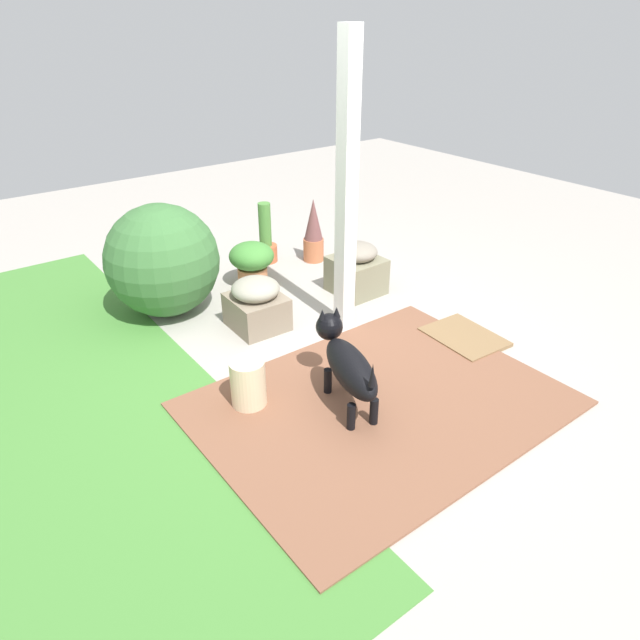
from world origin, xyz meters
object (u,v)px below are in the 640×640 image
object	(u,v)px
terracotta_pot_broad	(252,261)
ceramic_urn	(248,384)
porch_pillar	(347,193)
terracotta_pot_tall	(266,241)
doormat	(464,337)
round_shrub	(163,260)
stone_planter_mid	(256,304)
dog	(347,363)
stone_planter_nearest	(357,269)
terracotta_pot_spiky	(313,232)

from	to	relation	value
terracotta_pot_broad	ceramic_urn	bearing A→B (deg)	147.99
porch_pillar	terracotta_pot_tall	size ratio (longest dim) A/B	3.62
porch_pillar	doormat	world-z (taller)	porch_pillar
round_shrub	terracotta_pot_broad	size ratio (longest dim) A/B	2.25
terracotta_pot_broad	ceramic_urn	xyz separation A→B (m)	(-1.66, 1.04, -0.08)
round_shrub	doormat	xyz separation A→B (m)	(-1.93, -1.72, -0.47)
stone_planter_mid	dog	distance (m)	1.30
round_shrub	ceramic_urn	bearing A→B (deg)	174.95
terracotta_pot_tall	dog	world-z (taller)	terracotta_pot_tall
stone_planter_nearest	ceramic_urn	size ratio (longest dim) A/B	1.41
stone_planter_mid	ceramic_urn	distance (m)	1.09
terracotta_pot_tall	dog	xyz separation A→B (m)	(-2.46, 0.92, 0.11)
porch_pillar	ceramic_urn	world-z (taller)	porch_pillar
porch_pillar	stone_planter_mid	size ratio (longest dim) A/B	4.90
terracotta_pot_tall	doormat	world-z (taller)	terracotta_pot_tall
stone_planter_nearest	stone_planter_mid	size ratio (longest dim) A/B	1.05
terracotta_pot_spiky	doormat	distance (m)	2.11
terracotta_pot_spiky	ceramic_urn	distance (m)	2.60
porch_pillar	stone_planter_mid	bearing A→B (deg)	55.66
stone_planter_nearest	round_shrub	world-z (taller)	round_shrub
stone_planter_mid	terracotta_pot_tall	distance (m)	1.44
dog	round_shrub	bearing A→B (deg)	10.97
terracotta_pot_tall	dog	distance (m)	2.63
terracotta_pot_spiky	terracotta_pot_tall	xyz separation A→B (m)	(0.29, 0.42, -0.09)
porch_pillar	dog	world-z (taller)	porch_pillar
terracotta_pot_tall	round_shrub	bearing A→B (deg)	108.74
terracotta_pot_spiky	terracotta_pot_broad	xyz separation A→B (m)	(-0.13, 0.84, -0.07)
stone_planter_nearest	terracotta_pot_broad	size ratio (longest dim) A/B	1.14
porch_pillar	ceramic_urn	distance (m)	1.64
stone_planter_nearest	ceramic_urn	bearing A→B (deg)	117.92
dog	doormat	bearing A→B (deg)	-86.12
terracotta_pot_spiky	doormat	xyz separation A→B (m)	(-2.09, 0.01, -0.31)
porch_pillar	dog	xyz separation A→B (m)	(-0.87, 0.69, -0.82)
porch_pillar	stone_planter_nearest	xyz separation A→B (m)	(0.43, -0.51, -0.92)
terracotta_pot_tall	stone_planter_mid	bearing A→B (deg)	144.53
terracotta_pot_tall	terracotta_pot_broad	bearing A→B (deg)	134.71
porch_pillar	round_shrub	bearing A→B (deg)	43.48
round_shrub	ceramic_urn	world-z (taller)	round_shrub
porch_pillar	round_shrub	world-z (taller)	porch_pillar
ceramic_urn	dog	bearing A→B (deg)	-126.00
dog	stone_planter_nearest	bearing A→B (deg)	-42.51
porch_pillar	stone_planter_mid	world-z (taller)	porch_pillar
ceramic_urn	porch_pillar	bearing A→B (deg)	-68.45
stone_planter_nearest	terracotta_pot_spiky	size ratio (longest dim) A/B	0.73
ceramic_urn	terracotta_pot_spiky	bearing A→B (deg)	-46.37
terracotta_pot_broad	ceramic_urn	distance (m)	1.96
terracotta_pot_tall	ceramic_urn	distance (m)	2.54
stone_planter_mid	doormat	world-z (taller)	stone_planter_mid
stone_planter_mid	terracotta_pot_tall	size ratio (longest dim) A/B	0.74
stone_planter_mid	dog	xyz separation A→B (m)	(-1.29, 0.09, 0.12)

